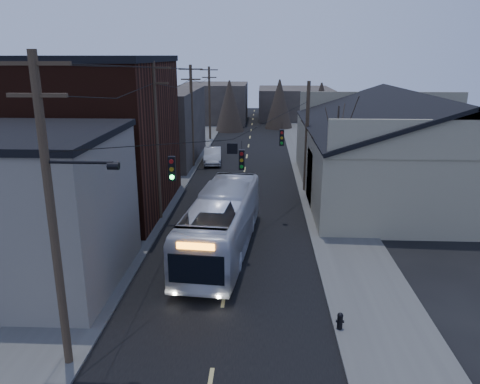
% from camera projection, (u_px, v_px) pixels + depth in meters
% --- Properties ---
extents(road_surface, '(9.00, 110.00, 0.02)m').
position_uv_depth(road_surface, '(244.00, 175.00, 41.90)').
color(road_surface, black).
rests_on(road_surface, ground).
extents(sidewalk_left, '(4.00, 110.00, 0.12)m').
position_uv_depth(sidewalk_left, '(172.00, 173.00, 42.18)').
color(sidewalk_left, '#474744').
rests_on(sidewalk_left, ground).
extents(sidewalk_right, '(4.00, 110.00, 0.12)m').
position_uv_depth(sidewalk_right, '(317.00, 175.00, 41.59)').
color(sidewalk_right, '#474744').
rests_on(sidewalk_right, ground).
extents(building_clapboard, '(8.00, 8.00, 7.00)m').
position_uv_depth(building_clapboard, '(28.00, 212.00, 21.20)').
color(building_clapboard, '#6D645B').
rests_on(building_clapboard, ground).
extents(building_brick, '(10.00, 12.00, 10.00)m').
position_uv_depth(building_brick, '(89.00, 138.00, 31.37)').
color(building_brick, black).
rests_on(building_brick, ground).
extents(building_left_far, '(9.00, 14.00, 7.00)m').
position_uv_depth(building_left_far, '(152.00, 126.00, 47.10)').
color(building_left_far, '#342D29').
rests_on(building_left_far, ground).
extents(warehouse, '(16.16, 20.60, 7.73)m').
position_uv_depth(warehouse, '(411.00, 159.00, 35.76)').
color(warehouse, gray).
rests_on(warehouse, ground).
extents(building_far_left, '(10.00, 12.00, 6.00)m').
position_uv_depth(building_far_left, '(215.00, 103.00, 74.88)').
color(building_far_left, '#342D29').
rests_on(building_far_left, ground).
extents(building_far_right, '(12.00, 14.00, 5.00)m').
position_uv_depth(building_far_right, '(294.00, 103.00, 79.22)').
color(building_far_right, '#342D29').
rests_on(building_far_right, ground).
extents(bare_tree, '(0.40, 0.40, 7.20)m').
position_uv_depth(bare_tree, '(336.00, 161.00, 31.01)').
color(bare_tree, black).
rests_on(bare_tree, ground).
extents(utility_lines, '(11.24, 45.28, 10.50)m').
position_uv_depth(utility_lines, '(199.00, 130.00, 35.04)').
color(utility_lines, '#382B1E').
rests_on(utility_lines, ground).
extents(bus, '(3.91, 12.11, 3.31)m').
position_uv_depth(bus, '(222.00, 223.00, 25.12)').
color(bus, silver).
rests_on(bus, ground).
extents(parked_car, '(2.08, 4.87, 1.56)m').
position_uv_depth(parked_car, '(213.00, 156.00, 46.11)').
color(parked_car, '#A9ACB1').
rests_on(parked_car, ground).
extents(fire_hydrant, '(0.33, 0.24, 0.69)m').
position_uv_depth(fire_hydrant, '(340.00, 320.00, 18.05)').
color(fire_hydrant, black).
rests_on(fire_hydrant, sidewalk_right).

